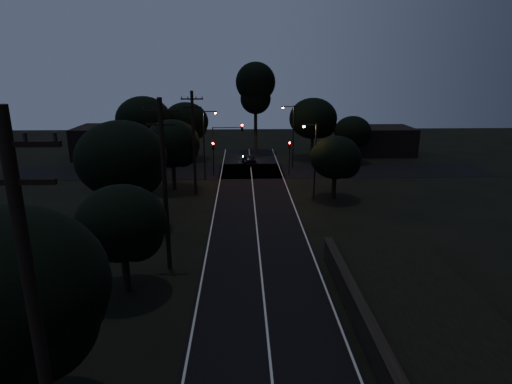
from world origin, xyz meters
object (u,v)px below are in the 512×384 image
utility_pole_near (41,351)px  signal_mast (227,140)px  car (249,159)px  streetlight_b (292,132)px  signal_left (213,152)px  signal_right (289,152)px  streetlight_a (206,140)px  utility_pole_mid (165,184)px  utility_pole_far (194,142)px  streetlight_c (313,156)px  tall_pine (256,88)px

utility_pole_near → signal_mast: bearing=85.8°
car → utility_pole_near: bearing=75.8°
utility_pole_near → streetlight_b: size_ratio=1.50×
signal_left → signal_right: bearing=0.0°
signal_right → signal_mast: (-7.51, 0.00, 1.50)m
utility_pole_near → streetlight_b: 47.40m
streetlight_a → utility_pole_near: bearing=-91.0°
utility_pole_near → utility_pole_mid: size_ratio=1.09×
signal_left → streetlight_b: bearing=22.0°
utility_pole_mid → utility_pole_far: size_ratio=1.05×
streetlight_c → tall_pine: bearing=100.9°
utility_pole_mid → signal_left: (1.40, 24.99, -2.90)m
signal_right → streetlight_c: bearing=-83.0°
utility_pole_mid → signal_left: bearing=86.8°
tall_pine → signal_right: (3.60, -15.01, -6.88)m
tall_pine → streetlight_a: (-6.31, -17.00, -5.08)m
signal_left → signal_mast: bearing=0.1°
utility_pole_near → signal_mast: utility_pole_near is taller
utility_pole_far → signal_left: utility_pole_far is taller
utility_pole_far → streetlight_b: bearing=46.7°
tall_pine → signal_mast: tall_pine is taller
utility_pole_mid → streetlight_c: 19.15m
streetlight_a → signal_left: bearing=70.4°
streetlight_c → utility_pole_near: bearing=-110.3°
utility_pole_near → tall_pine: (7.00, 57.00, 3.47)m
utility_pole_far → car: (5.82, 14.00, -4.80)m
utility_pole_far → tall_pine: bearing=73.1°
utility_pole_near → streetlight_b: utility_pole_near is taller
utility_pole_mid → streetlight_b: (11.31, 29.00, -1.10)m
streetlight_b → signal_left: bearing=-158.0°
signal_left → signal_mast: signal_mast is taller
car → streetlight_a: bearing=50.1°
tall_pine → signal_left: bearing=-110.5°
tall_pine → signal_right: tall_pine is taller
utility_pole_mid → utility_pole_far: (0.00, 17.00, -0.25)m
streetlight_c → streetlight_a: bearing=144.3°
car → utility_pole_mid: bearing=72.1°
streetlight_b → utility_pole_far: bearing=-133.3°
tall_pine → signal_left: tall_pine is taller
streetlight_a → streetlight_c: streetlight_a is taller
streetlight_b → streetlight_c: size_ratio=1.07×
utility_pole_far → streetlight_b: size_ratio=1.31×
signal_right → car: signal_right is taller
utility_pole_near → utility_pole_far: (0.00, 34.00, -0.76)m
signal_mast → streetlight_b: (8.22, 4.01, 0.30)m
tall_pine → car: tall_pine is taller
utility_pole_far → utility_pole_near: bearing=-90.0°
utility_pole_mid → signal_right: bearing=67.0°
streetlight_c → utility_pole_far: bearing=170.4°
streetlight_a → streetlight_b: 12.19m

